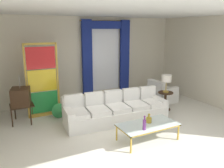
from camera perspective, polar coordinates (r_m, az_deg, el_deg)
The scene contains 15 objects.
ground_plane at distance 6.04m, azimuth 3.93°, elevation -11.55°, with size 16.00×16.00×0.00m, color silver.
wall_rear at distance 8.31m, azimuth -6.88°, elevation 6.17°, with size 8.00×0.12×3.00m, color beige.
wall_right at distance 8.44m, azimuth 23.79°, elevation 5.23°, with size 0.12×7.00×3.00m, color beige.
ceiling_slab at distance 6.18m, azimuth 0.40°, elevation 17.83°, with size 8.00×7.60×0.04m, color white.
curtained_window at distance 8.43m, azimuth -1.41°, elevation 8.02°, with size 2.00×0.17×2.70m.
couch_white_long at distance 6.53m, azimuth 0.80°, elevation -6.64°, with size 2.98×1.15×0.86m.
coffee_table at distance 5.46m, azimuth 9.02°, elevation -10.23°, with size 1.40×0.72×0.41m.
bottle_blue_decanter at distance 5.10m, azimuth 8.17°, elevation -9.96°, with size 0.08×0.08×0.33m.
bottle_crystal_tall at distance 5.50m, azimuth 9.28°, elevation -8.80°, with size 0.13×0.13×0.23m.
vintage_tv at distance 6.76m, azimuth -21.99°, elevation -3.18°, with size 0.62×0.68×1.35m.
armchair_white at distance 8.39m, azimuth 12.37°, elevation -2.45°, with size 0.86×0.85×0.80m.
stained_glass_divider at distance 6.96m, azimuth -17.11°, elevation 0.50°, with size 0.95×0.05×2.20m.
peacock_figurine at distance 6.86m, azimuth -12.97°, elevation -6.73°, with size 0.44×0.60×0.50m.
round_side_table at distance 7.56m, azimuth 13.29°, elevation -3.75°, with size 0.48×0.48×0.59m.
table_lamp_brass at distance 7.39m, azimuth 13.57°, elevation 1.23°, with size 0.32×0.32×0.57m.
Camera 1 is at (-2.85, -4.67, 2.58)m, focal length 36.26 mm.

